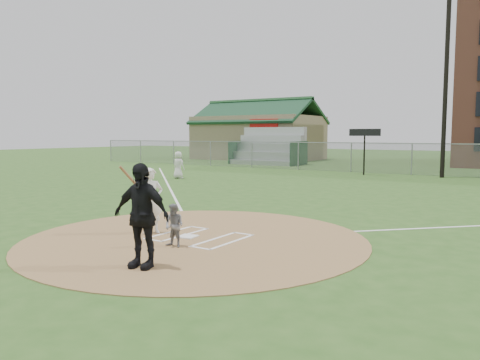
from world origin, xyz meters
The scene contains 14 objects.
ground centered at (0.00, 0.00, 0.00)m, with size 140.00×140.00×0.00m, color #2C521C.
dirt_circle centered at (0.00, 0.00, 0.01)m, with size 8.40×8.40×0.02m, color #987448.
home_plate centered at (-0.25, -0.01, 0.03)m, with size 0.43×0.43×0.03m, color white.
foul_line_third centered at (-9.00, 9.00, 0.01)m, with size 0.10×24.00×0.01m, color white.
catcher centered at (0.16, -0.97, 0.52)m, with size 0.48×0.37×0.99m, color gray.
umpire centered at (0.71, -2.55, 1.03)m, with size 1.18×0.49×2.02m, color black.
ondeck_player centered at (-10.81, 11.93, 0.79)m, with size 0.77×0.50×1.58m, color silver.
batters_boxes centered at (0.00, 0.15, 0.03)m, with size 2.08×1.88×0.01m.
batter_at_plate centered at (-1.32, -0.17, 0.88)m, with size 0.79×1.05×1.78m.
outfield_fence centered at (0.00, 22.00, 1.02)m, with size 56.08×0.08×2.03m.
bleachers centered at (-13.00, 26.20, 1.59)m, with size 6.08×3.20×3.20m.
clubhouse centered at (-18.00, 32.99, 2.39)m, with size 12.20×8.71×6.23m.
light_pole centered at (2.00, 21.00, 6.61)m, with size 1.20×0.30×12.22m.
scoreboard_sign centered at (-2.50, 20.20, 2.39)m, with size 2.00×0.10×2.93m.
Camera 1 is at (7.13, -8.89, 2.57)m, focal length 35.00 mm.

